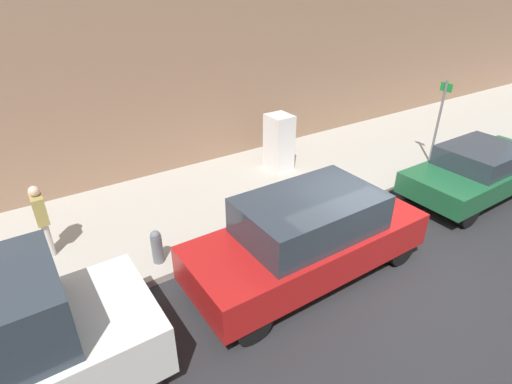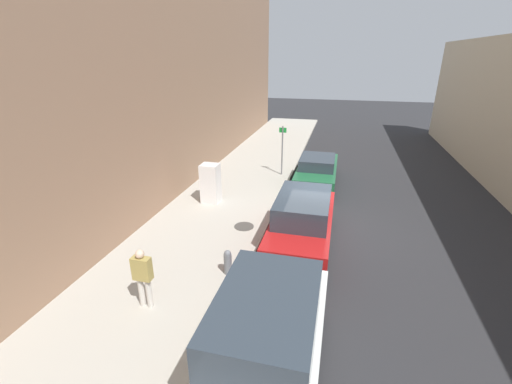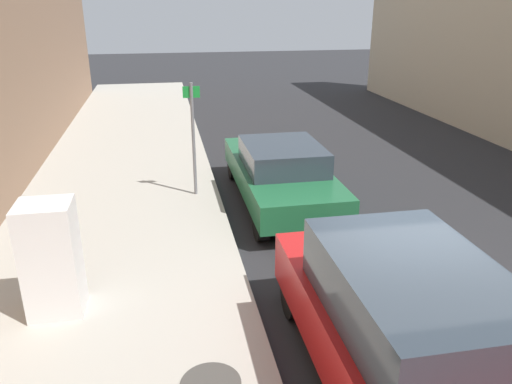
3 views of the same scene
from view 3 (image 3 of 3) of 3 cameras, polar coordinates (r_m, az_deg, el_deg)
The scene contains 7 objects.
ground_plane at distance 7.38m, azimuth 16.11°, elevation -14.89°, with size 80.00×80.00×0.00m, color #28282B.
sidewalk_slab at distance 6.78m, azimuth -18.14°, elevation -18.04°, with size 4.38×44.00×0.15m, color #B2ADA0.
discarded_refrigerator at distance 7.36m, azimuth -22.36°, elevation -7.09°, with size 0.72×0.65×1.62m.
manhole_cover at distance 6.10m, azimuth -5.20°, elevation -20.96°, with size 0.70×0.70×0.02m, color #47443F.
street_sign_post at distance 10.93m, azimuth -7.19°, elevation 6.64°, with size 0.36×0.07×2.49m.
parked_suv_red at distance 5.81m, azimuth 17.06°, elevation -15.20°, with size 1.86×4.75×1.73m.
parked_sedan_green at distance 10.91m, azimuth 2.79°, elevation 2.31°, with size 1.81×4.74×1.40m.
Camera 3 is at (-3.01, -5.25, 4.23)m, focal length 35.00 mm.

